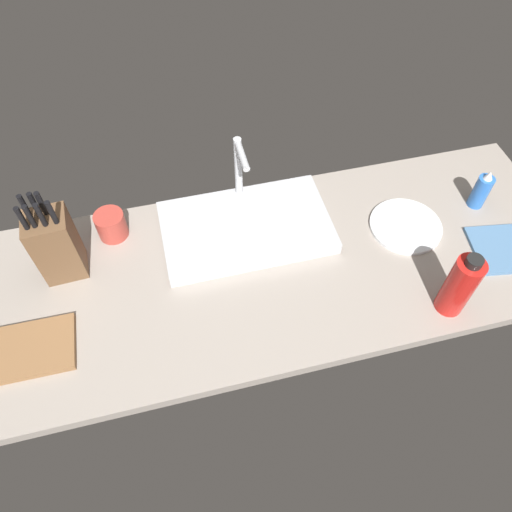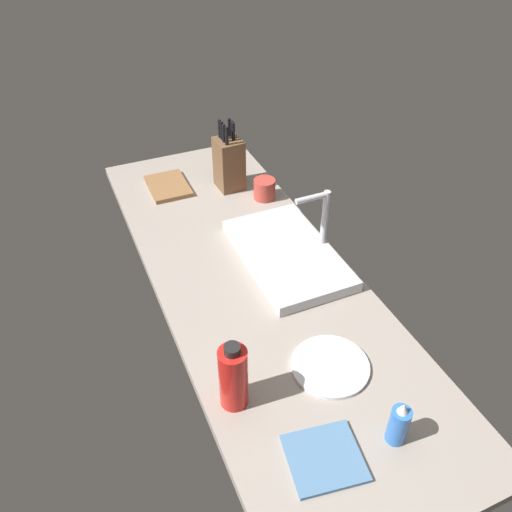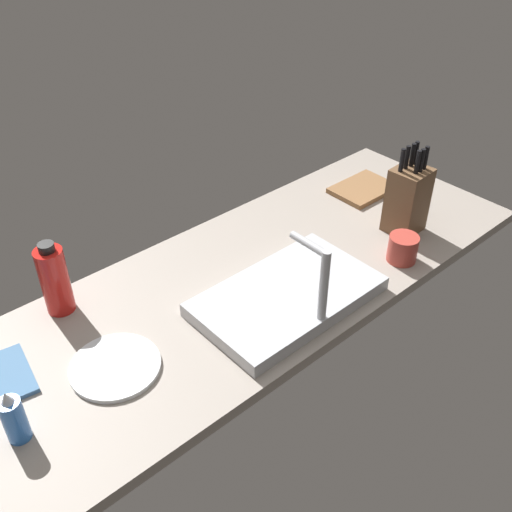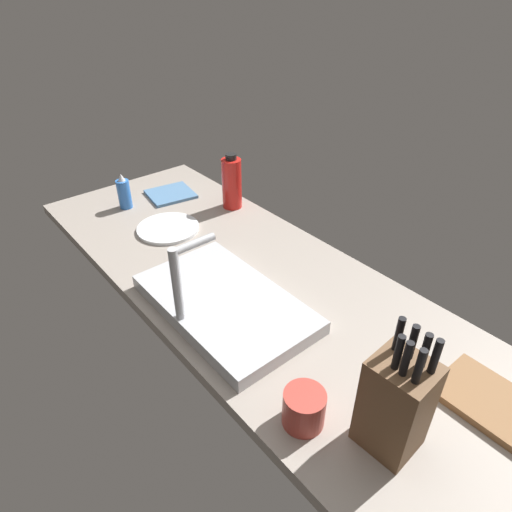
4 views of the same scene
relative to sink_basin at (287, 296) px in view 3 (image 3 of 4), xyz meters
The scene contains 9 objects.
countertop_slab 15.18cm from the sink_basin, 78.25° to the right, with size 187.60×65.70×3.50cm, color gray.
sink_basin is the anchor object (origin of this frame).
faucet 17.55cm from the sink_basin, 84.74° to the left, with size 5.50×12.87×25.13cm.
knife_block 54.39cm from the sink_basin, behind, with size 11.77×10.88×29.26cm.
cutting_board 67.96cm from the sink_basin, 157.86° to the right, with size 21.95×15.96×1.80cm, color brown.
soap_bottle 74.51cm from the sink_basin, ahead, with size 5.00×5.00×14.13cm.
water_bottle 62.36cm from the sink_basin, 39.20° to the right, with size 7.60×7.60×21.68cm.
dinner_plate 49.45cm from the sink_basin, 11.86° to the right, with size 22.21×22.21×1.20cm, color white.
coffee_mug 40.64cm from the sink_basin, 167.32° to the left, with size 8.95×8.95×8.40cm, color #B23D33.
Camera 3 is at (85.72, 101.08, 110.94)cm, focal length 41.33 mm.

